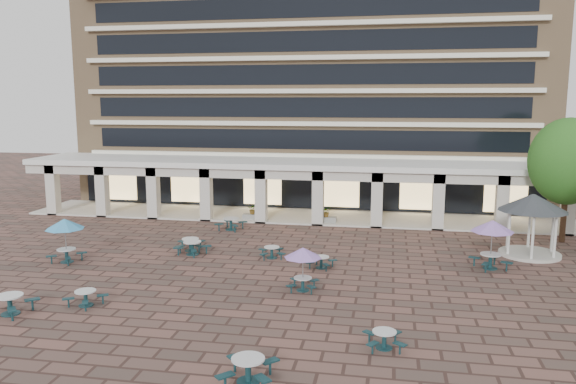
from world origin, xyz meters
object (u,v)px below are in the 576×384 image
object	(u,v)px
planter_left	(253,214)
picnic_table_2	(248,368)
picnic_table_1	(10,303)
planter_right	(326,217)
gazebo	(533,210)
picnic_table_0	(86,297)

from	to	relation	value
planter_left	picnic_table_2	bearing A→B (deg)	-76.40
picnic_table_1	planter_right	xyz separation A→B (m)	(11.15, 20.08, 0.01)
picnic_table_1	picnic_table_2	size ratio (longest dim) A/B	1.05
gazebo	picnic_table_1	bearing A→B (deg)	-150.13
picnic_table_1	picnic_table_2	bearing A→B (deg)	-14.88
picnic_table_2	planter_left	distance (m)	24.59
picnic_table_1	picnic_table_2	distance (m)	11.98
picnic_table_2	planter_right	xyz separation A→B (m)	(-0.21, 23.90, 0.02)
picnic_table_2	planter_left	size ratio (longest dim) A/B	1.24
gazebo	planter_right	distance (m)	14.37
picnic_table_1	gazebo	world-z (taller)	gazebo
picnic_table_1	planter_right	bearing A→B (deg)	64.68
picnic_table_0	picnic_table_2	distance (m)	10.23
picnic_table_0	gazebo	distance (m)	24.56
picnic_table_2	picnic_table_1	bearing A→B (deg)	160.30
picnic_table_1	picnic_table_0	bearing A→B (deg)	33.50
picnic_table_0	gazebo	size ratio (longest dim) A/B	0.47
gazebo	planter_right	xyz separation A→B (m)	(-12.67, 6.41, -2.21)
picnic_table_1	gazebo	xyz separation A→B (m)	(23.81, 13.67, 2.22)
picnic_table_1	gazebo	distance (m)	27.55
picnic_table_1	planter_right	world-z (taller)	planter_right
picnic_table_0	picnic_table_1	size ratio (longest dim) A/B	0.93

